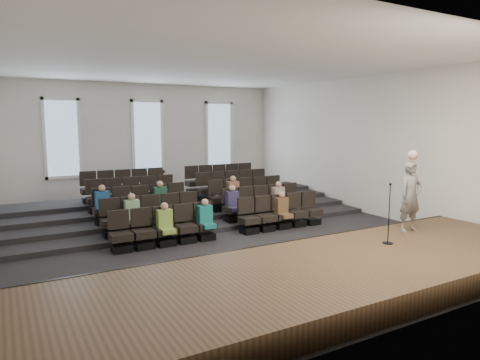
# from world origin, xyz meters

# --- Properties ---
(ground) EXTENTS (14.00, 14.00, 0.00)m
(ground) POSITION_xyz_m (0.00, 0.00, 0.00)
(ground) COLOR black
(ground) RESTS_ON ground
(ceiling) EXTENTS (12.00, 14.00, 0.02)m
(ceiling) POSITION_xyz_m (0.00, 0.00, 5.01)
(ceiling) COLOR white
(ceiling) RESTS_ON ground
(wall_back) EXTENTS (12.00, 0.04, 5.00)m
(wall_back) POSITION_xyz_m (0.00, 7.02, 2.50)
(wall_back) COLOR white
(wall_back) RESTS_ON ground
(wall_front) EXTENTS (12.00, 0.04, 5.00)m
(wall_front) POSITION_xyz_m (0.00, -7.02, 2.50)
(wall_front) COLOR white
(wall_front) RESTS_ON ground
(wall_right) EXTENTS (0.04, 14.00, 5.00)m
(wall_right) POSITION_xyz_m (6.02, 0.00, 2.50)
(wall_right) COLOR white
(wall_right) RESTS_ON ground
(stage) EXTENTS (11.80, 3.60, 0.50)m
(stage) POSITION_xyz_m (0.00, -5.10, 0.25)
(stage) COLOR #513A22
(stage) RESTS_ON ground
(stage_lip) EXTENTS (11.80, 0.06, 0.52)m
(stage_lip) POSITION_xyz_m (0.00, -3.33, 0.25)
(stage_lip) COLOR black
(stage_lip) RESTS_ON ground
(risers) EXTENTS (11.80, 4.80, 0.60)m
(risers) POSITION_xyz_m (0.00, 3.17, 0.20)
(risers) COLOR black
(risers) RESTS_ON ground
(seating_rows) EXTENTS (6.80, 4.70, 1.67)m
(seating_rows) POSITION_xyz_m (-0.00, 1.54, 0.68)
(seating_rows) COLOR black
(seating_rows) RESTS_ON ground
(windows) EXTENTS (8.44, 0.10, 3.24)m
(windows) POSITION_xyz_m (0.00, 6.95, 2.70)
(windows) COLOR white
(windows) RESTS_ON wall_back
(audience) EXTENTS (6.05, 2.64, 1.10)m
(audience) POSITION_xyz_m (-0.35, 0.45, 0.83)
(audience) COLOR #81A843
(audience) RESTS_ON seating_rows
(speaker) EXTENTS (0.71, 0.50, 1.84)m
(speaker) POSITION_xyz_m (3.53, -4.10, 1.42)
(speaker) COLOR #64625F
(speaker) RESTS_ON stage
(mic_stand) EXTENTS (0.24, 0.24, 1.44)m
(mic_stand) POSITION_xyz_m (2.13, -4.64, 0.93)
(mic_stand) COLOR black
(mic_stand) RESTS_ON stage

